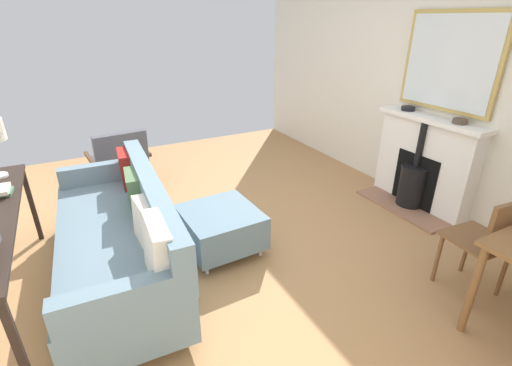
{
  "coord_description": "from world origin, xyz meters",
  "views": [
    {
      "loc": [
        1.14,
        2.82,
        1.97
      ],
      "look_at": [
        -0.3,
        0.09,
        0.55
      ],
      "focal_mm": 25.39,
      "sensor_mm": 36.0,
      "label": 1
    }
  ],
  "objects_px": {
    "dining_chair_near_fireplace": "(489,239)",
    "sofa": "(121,237)",
    "armchair_accent": "(120,157)",
    "fireplace": "(421,167)",
    "mantel_bowl_far": "(460,121)",
    "ottoman": "(221,226)",
    "mantel_bowl_near": "(408,108)"
  },
  "relations": [
    {
      "from": "mantel_bowl_near",
      "to": "ottoman",
      "type": "xyz_separation_m",
      "value": [
        2.33,
        0.1,
        -0.81
      ]
    },
    {
      "from": "sofa",
      "to": "fireplace",
      "type": "bearing_deg",
      "value": 175.29
    },
    {
      "from": "fireplace",
      "to": "dining_chair_near_fireplace",
      "type": "height_order",
      "value": "fireplace"
    },
    {
      "from": "mantel_bowl_far",
      "to": "ottoman",
      "type": "xyz_separation_m",
      "value": [
        2.33,
        -0.53,
        -0.81
      ]
    },
    {
      "from": "mantel_bowl_near",
      "to": "dining_chair_near_fireplace",
      "type": "height_order",
      "value": "mantel_bowl_near"
    },
    {
      "from": "mantel_bowl_near",
      "to": "sofa",
      "type": "bearing_deg",
      "value": 1.1
    },
    {
      "from": "mantel_bowl_near",
      "to": "mantel_bowl_far",
      "type": "distance_m",
      "value": 0.62
    },
    {
      "from": "mantel_bowl_near",
      "to": "dining_chair_near_fireplace",
      "type": "bearing_deg",
      "value": 62.14
    },
    {
      "from": "mantel_bowl_near",
      "to": "dining_chair_near_fireplace",
      "type": "relative_size",
      "value": 0.17
    },
    {
      "from": "fireplace",
      "to": "sofa",
      "type": "relative_size",
      "value": 0.57
    },
    {
      "from": "armchair_accent",
      "to": "dining_chair_near_fireplace",
      "type": "xyz_separation_m",
      "value": [
        -2.07,
        3.25,
        0.08
      ]
    },
    {
      "from": "mantel_bowl_far",
      "to": "armchair_accent",
      "type": "height_order",
      "value": "mantel_bowl_far"
    },
    {
      "from": "mantel_bowl_near",
      "to": "ottoman",
      "type": "distance_m",
      "value": 2.46
    },
    {
      "from": "mantel_bowl_far",
      "to": "armchair_accent",
      "type": "distance_m",
      "value": 3.76
    },
    {
      "from": "mantel_bowl_near",
      "to": "fireplace",
      "type": "bearing_deg",
      "value": 87.82
    },
    {
      "from": "mantel_bowl_far",
      "to": "armchair_accent",
      "type": "bearing_deg",
      "value": -38.49
    },
    {
      "from": "mantel_bowl_near",
      "to": "ottoman",
      "type": "relative_size",
      "value": 0.21
    },
    {
      "from": "fireplace",
      "to": "mantel_bowl_far",
      "type": "height_order",
      "value": "mantel_bowl_far"
    },
    {
      "from": "fireplace",
      "to": "sofa",
      "type": "distance_m",
      "value": 3.17
    },
    {
      "from": "mantel_bowl_near",
      "to": "dining_chair_near_fireplace",
      "type": "xyz_separation_m",
      "value": [
        0.83,
        1.57,
        -0.54
      ]
    },
    {
      "from": "sofa",
      "to": "mantel_bowl_near",
      "type": "bearing_deg",
      "value": -178.9
    },
    {
      "from": "fireplace",
      "to": "mantel_bowl_near",
      "type": "distance_m",
      "value": 0.67
    },
    {
      "from": "mantel_bowl_near",
      "to": "sofa",
      "type": "relative_size",
      "value": 0.07
    },
    {
      "from": "dining_chair_near_fireplace",
      "to": "sofa",
      "type": "bearing_deg",
      "value": -32.9
    },
    {
      "from": "sofa",
      "to": "armchair_accent",
      "type": "relative_size",
      "value": 2.75
    },
    {
      "from": "fireplace",
      "to": "dining_chair_near_fireplace",
      "type": "relative_size",
      "value": 1.43
    },
    {
      "from": "ottoman",
      "to": "armchair_accent",
      "type": "bearing_deg",
      "value": -72.17
    },
    {
      "from": "fireplace",
      "to": "mantel_bowl_near",
      "type": "bearing_deg",
      "value": -92.18
    },
    {
      "from": "mantel_bowl_far",
      "to": "ottoman",
      "type": "distance_m",
      "value": 2.52
    },
    {
      "from": "sofa",
      "to": "ottoman",
      "type": "bearing_deg",
      "value": 177.45
    },
    {
      "from": "armchair_accent",
      "to": "dining_chair_near_fireplace",
      "type": "relative_size",
      "value": 0.91
    },
    {
      "from": "sofa",
      "to": "dining_chair_near_fireplace",
      "type": "relative_size",
      "value": 2.5
    }
  ]
}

